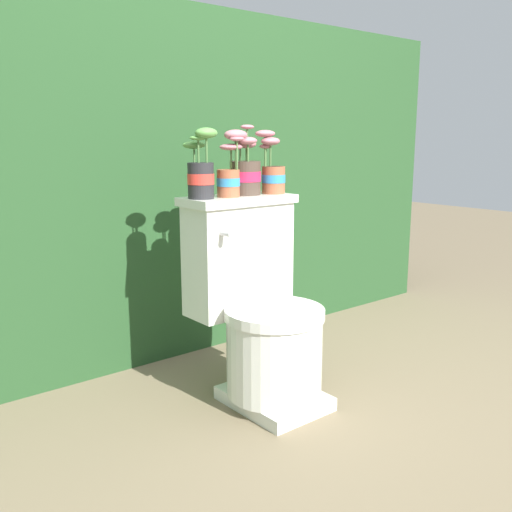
# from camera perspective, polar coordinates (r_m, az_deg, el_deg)

# --- Properties ---
(ground_plane) EXTENTS (12.00, 12.00, 0.00)m
(ground_plane) POSITION_cam_1_polar(r_m,az_deg,el_deg) (2.17, 2.41, -14.21)
(ground_plane) COLOR #75664C
(hedge_backdrop) EXTENTS (3.22, 0.67, 1.49)m
(hedge_backdrop) POSITION_cam_1_polar(r_m,az_deg,el_deg) (2.75, -10.85, 7.27)
(hedge_backdrop) COLOR #234723
(hedge_backdrop) RESTS_ON ground
(toilet) EXTENTS (0.42, 0.48, 0.74)m
(toilet) POSITION_cam_1_polar(r_m,az_deg,el_deg) (2.08, 0.29, -5.63)
(toilet) COLOR silver
(toilet) RESTS_ON ground
(potted_plant_left) EXTENTS (0.10, 0.12, 0.24)m
(potted_plant_left) POSITION_cam_1_polar(r_m,az_deg,el_deg) (1.99, -5.55, 8.46)
(potted_plant_left) COLOR #262628
(potted_plant_left) RESTS_ON toilet
(potted_plant_midleft) EXTENTS (0.12, 0.09, 0.24)m
(potted_plant_midleft) POSITION_cam_1_polar(r_m,az_deg,el_deg) (2.05, -2.61, 8.66)
(potted_plant_midleft) COLOR #9E5638
(potted_plant_midleft) RESTS_ON toilet
(potted_plant_middle) EXTENTS (0.12, 0.12, 0.25)m
(potted_plant_middle) POSITION_cam_1_polar(r_m,az_deg,el_deg) (2.12, -1.08, 8.44)
(potted_plant_middle) COLOR #47382D
(potted_plant_middle) RESTS_ON toilet
(potted_plant_midright) EXTENTS (0.12, 0.09, 0.24)m
(potted_plant_midright) POSITION_cam_1_polar(r_m,az_deg,el_deg) (2.17, 1.63, 8.57)
(potted_plant_midright) COLOR #9E5638
(potted_plant_midright) RESTS_ON toilet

